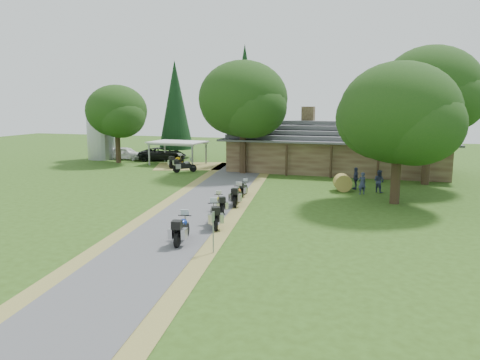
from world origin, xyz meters
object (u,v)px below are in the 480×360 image
(motorcycle_row_c, at_px, (220,202))
(hay_bale, at_px, (343,183))
(motorcycle_row_b, at_px, (215,214))
(silo, at_px, (101,131))
(carport, at_px, (178,153))
(motorcycle_carport_b, at_px, (185,165))
(lodge, at_px, (337,146))
(car_dark_suv, at_px, (162,151))
(motorcycle_row_d, at_px, (237,194))
(motorcycle_carport_a, at_px, (177,161))
(motorcycle_row_a, at_px, (182,228))
(motorcycle_row_e, at_px, (244,188))
(car_white_sedan, at_px, (126,152))

(motorcycle_row_c, relative_size, hay_bale, 1.41)
(motorcycle_row_b, distance_m, hay_bale, 13.72)
(silo, bearing_deg, hay_bale, -22.33)
(carport, distance_m, motorcycle_carport_b, 5.87)
(lodge, relative_size, silo, 3.21)
(carport, distance_m, car_dark_suv, 4.02)
(motorcycle_row_c, distance_m, motorcycle_row_d, 2.31)
(motorcycle_row_d, bearing_deg, motorcycle_row_b, 177.90)
(silo, height_order, motorcycle_carport_a, silo)
(silo, relative_size, motorcycle_row_b, 3.14)
(motorcycle_carport_b, distance_m, hay_bale, 16.11)
(motorcycle_row_d, relative_size, motorcycle_carport_b, 1.01)
(motorcycle_row_a, bearing_deg, motorcycle_row_d, -9.74)
(motorcycle_row_b, bearing_deg, motorcycle_carport_a, 5.17)
(car_dark_suv, bearing_deg, motorcycle_row_e, -158.03)
(carport, distance_m, motorcycle_row_c, 22.61)
(motorcycle_row_a, distance_m, motorcycle_carport_b, 22.62)
(lodge, height_order, carport, lodge)
(silo, distance_m, motorcycle_carport_a, 12.47)
(motorcycle_row_c, xyz_separation_m, motorcycle_row_e, (-0.07, 5.24, -0.04))
(carport, bearing_deg, car_white_sedan, 168.47)
(motorcycle_row_d, distance_m, motorcycle_carport_a, 18.43)
(motorcycle_row_d, bearing_deg, motorcycle_carport_a, 30.35)
(hay_bale, bearing_deg, motorcycle_row_d, -131.67)
(silo, xyz_separation_m, motorcycle_row_e, (22.20, -15.81, -2.76))
(silo, height_order, motorcycle_row_e, silo)
(carport, relative_size, motorcycle_row_a, 2.67)
(motorcycle_row_a, xyz_separation_m, hay_bale, (6.22, 15.63, -0.09))
(silo, xyz_separation_m, car_white_sedan, (2.92, 0.38, -2.41))
(lodge, height_order, motorcycle_row_a, lodge)
(motorcycle_row_e, bearing_deg, motorcycle_row_b, -177.16)
(carport, height_order, hay_bale, carport)
(car_dark_suv, distance_m, motorcycle_row_c, 26.43)
(motorcycle_row_e, distance_m, hay_bale, 7.72)
(motorcycle_row_a, bearing_deg, car_white_sedan, 25.79)
(lodge, relative_size, motorcycle_row_a, 10.02)
(silo, bearing_deg, carport, -9.36)
(silo, xyz_separation_m, motorcycle_row_c, (22.27, -21.05, -2.72))
(motorcycle_row_c, height_order, motorcycle_carport_b, motorcycle_carport_b)
(carport, distance_m, car_white_sedan, 7.91)
(motorcycle_row_d, bearing_deg, car_dark_suv, 30.87)
(car_white_sedan, xyz_separation_m, motorcycle_row_a, (19.69, -27.85, -0.20))
(lodge, bearing_deg, motorcycle_row_a, -100.11)
(carport, height_order, motorcycle_carport_a, carport)
(motorcycle_carport_b, bearing_deg, silo, 116.43)
(motorcycle_row_c, distance_m, hay_bale, 11.30)
(motorcycle_row_b, xyz_separation_m, motorcycle_carport_b, (-9.58, 17.58, -0.03))
(motorcycle_row_b, bearing_deg, motorcycle_row_a, 145.88)
(motorcycle_row_a, xyz_separation_m, motorcycle_row_d, (0.04, 8.69, -0.02))
(motorcycle_carport_a, bearing_deg, car_dark_suv, 50.78)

